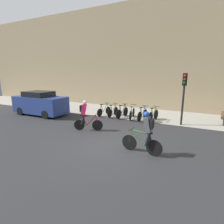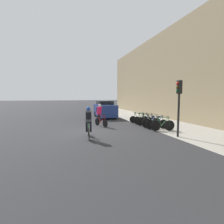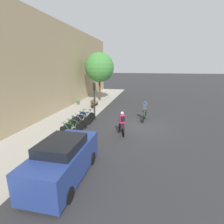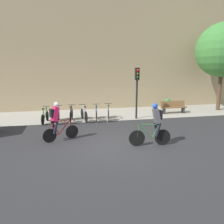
{
  "view_description": "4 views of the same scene",
  "coord_description": "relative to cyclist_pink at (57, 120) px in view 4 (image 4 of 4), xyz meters",
  "views": [
    {
      "loc": [
        3.4,
        -6.77,
        3.24
      ],
      "look_at": [
        -0.86,
        2.01,
        1.06
      ],
      "focal_mm": 28.0,
      "sensor_mm": 36.0,
      "label": 1
    },
    {
      "loc": [
        11.22,
        -1.59,
        2.33
      ],
      "look_at": [
        1.11,
        1.31,
        1.4
      ],
      "focal_mm": 28.0,
      "sensor_mm": 36.0,
      "label": 2
    },
    {
      "loc": [
        -13.82,
        -0.53,
        4.89
      ],
      "look_at": [
        0.8,
        2.62,
        0.86
      ],
      "focal_mm": 28.0,
      "sensor_mm": 36.0,
      "label": 3
    },
    {
      "loc": [
        -1.89,
        -8.31,
        3.08
      ],
      "look_at": [
        0.77,
        3.49,
        0.76
      ],
      "focal_mm": 35.0,
      "sensor_mm": 36.0,
      "label": 4
    }
  ],
  "objects": [
    {
      "name": "traffic_light_pole",
      "position": [
        4.89,
        3.57,
        1.32
      ],
      "size": [
        0.26,
        0.3,
        3.24
      ],
      "color": "black",
      "rests_on": "ground"
    },
    {
      "name": "street_tree_0",
      "position": [
        12.19,
        5.14,
        3.62
      ],
      "size": [
        4.02,
        4.02,
        6.59
      ],
      "color": "#4C3823",
      "rests_on": "ground"
    },
    {
      "name": "kerb_strip",
      "position": [
        2.21,
        5.51,
        -0.94
      ],
      "size": [
        44.0,
        4.5,
        0.01
      ],
      "primitive_type": "cube",
      "color": "#A39E93",
      "rests_on": "ground"
    },
    {
      "name": "parked_bike_1",
      "position": [
        -0.01,
        3.71,
        -0.55
      ],
      "size": [
        0.46,
        1.63,
        0.96
      ],
      "color": "black",
      "rests_on": "ground"
    },
    {
      "name": "potted_plant",
      "position": [
        8.82,
        7.04,
        -0.51
      ],
      "size": [
        0.48,
        0.48,
        0.78
      ],
      "color": "#56514C",
      "rests_on": "ground"
    },
    {
      "name": "cyclist_grey",
      "position": [
        3.93,
        -1.46,
        -0.0
      ],
      "size": [
        1.76,
        0.49,
        1.78
      ],
      "color": "black",
      "rests_on": "ground"
    },
    {
      "name": "parked_bike_5",
      "position": [
        3.08,
        3.72,
        -0.53
      ],
      "size": [
        0.47,
        1.66,
        0.99
      ],
      "color": "black",
      "rests_on": "ground"
    },
    {
      "name": "building_facade",
      "position": [
        2.21,
        8.06,
        3.75
      ],
      "size": [
        44.0,
        0.6,
        9.39
      ],
      "primitive_type": "cube",
      "color": "#9E8966",
      "rests_on": "ground"
    },
    {
      "name": "parked_bike_4",
      "position": [
        2.3,
        3.71,
        -0.55
      ],
      "size": [
        0.46,
        1.69,
        0.97
      ],
      "color": "black",
      "rests_on": "ground"
    },
    {
      "name": "parked_bike_0",
      "position": [
        -0.78,
        3.71,
        -0.57
      ],
      "size": [
        0.47,
        1.62,
        0.94
      ],
      "color": "black",
      "rests_on": "ground"
    },
    {
      "name": "ground",
      "position": [
        2.21,
        -1.24,
        -0.95
      ],
      "size": [
        200.0,
        200.0,
        0.0
      ],
      "primitive_type": "plane",
      "color": "#2B2B2D"
    },
    {
      "name": "cyclist_pink",
      "position": [
        0.0,
        0.0,
        0.0
      ],
      "size": [
        1.55,
        0.73,
        1.75
      ],
      "color": "black",
      "rests_on": "ground"
    },
    {
      "name": "parked_bike_2",
      "position": [
        0.76,
        3.71,
        -0.54
      ],
      "size": [
        0.46,
        1.71,
        0.98
      ],
      "color": "black",
      "rests_on": "ground"
    },
    {
      "name": "parked_bike_3",
      "position": [
        1.53,
        3.71,
        -0.54
      ],
      "size": [
        0.46,
        1.72,
        0.97
      ],
      "color": "black",
      "rests_on": "ground"
    },
    {
      "name": "bench",
      "position": [
        8.09,
        4.68,
        -0.47
      ],
      "size": [
        1.89,
        0.44,
        0.89
      ],
      "color": "brown",
      "rests_on": "ground"
    }
  ]
}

